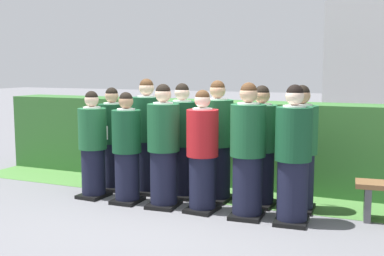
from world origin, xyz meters
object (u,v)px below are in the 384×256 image
(student_in_red_blazer, at_px, (202,154))
(student_rear_row_2, at_px, (182,143))
(student_front_row_0, at_px, (93,147))
(student_rear_row_3, at_px, (217,144))
(student_rear_row_5, at_px, (300,151))
(student_front_row_5, at_px, (293,158))
(student_rear_row_4, at_px, (261,149))
(student_rear_row_0, at_px, (113,141))
(student_rear_row_1, at_px, (147,139))
(student_front_row_1, at_px, (127,151))
(student_front_row_2, at_px, (164,149))
(student_front_row_4, at_px, (248,154))

(student_in_red_blazer, xyz_separation_m, student_rear_row_2, (-0.53, 0.54, 0.03))
(student_front_row_0, xyz_separation_m, student_rear_row_3, (1.69, 0.56, 0.08))
(student_rear_row_5, bearing_deg, student_front_row_0, -169.66)
(student_front_row_5, height_order, student_rear_row_3, student_rear_row_3)
(student_rear_row_3, bearing_deg, student_rear_row_4, -1.81)
(student_front_row_5, xyz_separation_m, student_rear_row_2, (-1.71, 0.57, -0.01))
(student_front_row_5, relative_size, student_rear_row_0, 1.07)
(student_in_red_blazer, distance_m, student_rear_row_0, 1.78)
(student_rear_row_1, bearing_deg, student_rear_row_0, -176.23)
(student_front_row_1, bearing_deg, student_front_row_2, 1.66)
(student_front_row_0, height_order, student_front_row_4, student_front_row_4)
(student_front_row_1, height_order, student_rear_row_4, student_rear_row_4)
(student_rear_row_3, xyz_separation_m, student_rear_row_4, (0.63, -0.02, -0.03))
(student_rear_row_0, relative_size, student_rear_row_1, 0.92)
(student_in_red_blazer, relative_size, student_rear_row_1, 0.93)
(student_rear_row_3, xyz_separation_m, student_rear_row_5, (1.16, -0.04, -0.02))
(student_front_row_2, relative_size, student_front_row_5, 0.99)
(student_rear_row_0, relative_size, student_rear_row_3, 0.93)
(student_rear_row_4, bearing_deg, student_in_red_blazer, -138.57)
(student_front_row_1, xyz_separation_m, student_front_row_5, (2.29, 0.00, 0.07))
(student_front_row_1, height_order, student_rear_row_2, student_rear_row_2)
(student_front_row_4, xyz_separation_m, student_front_row_5, (0.56, -0.01, -0.01))
(student_front_row_2, height_order, student_rear_row_0, student_front_row_2)
(student_front_row_1, xyz_separation_m, student_rear_row_3, (1.10, 0.60, 0.08))
(student_rear_row_5, bearing_deg, student_rear_row_4, 178.27)
(student_rear_row_5, bearing_deg, student_in_red_blazer, -155.11)
(student_front_row_4, height_order, student_rear_row_4, student_front_row_4)
(student_rear_row_4, xyz_separation_m, student_rear_row_5, (0.53, -0.02, 0.01))
(student_in_red_blazer, bearing_deg, student_front_row_2, -178.54)
(student_rear_row_4, bearing_deg, student_rear_row_0, -179.57)
(student_rear_row_0, relative_size, student_rear_row_4, 0.96)
(student_front_row_0, xyz_separation_m, student_in_red_blazer, (1.70, -0.01, 0.02))
(student_front_row_2, relative_size, student_front_row_4, 0.98)
(student_rear_row_5, bearing_deg, student_rear_row_2, 179.71)
(student_front_row_0, relative_size, student_front_row_2, 0.93)
(student_front_row_0, height_order, student_front_row_5, student_front_row_5)
(student_in_red_blazer, bearing_deg, student_front_row_4, -1.21)
(student_front_row_0, relative_size, student_rear_row_2, 0.93)
(student_in_red_blazer, xyz_separation_m, student_rear_row_4, (0.63, 0.55, 0.02))
(student_front_row_1, bearing_deg, student_in_red_blazer, 1.56)
(student_front_row_1, xyz_separation_m, student_in_red_blazer, (1.11, 0.03, 0.02))
(student_front_row_0, xyz_separation_m, student_rear_row_2, (1.17, 0.53, 0.05))
(student_front_row_1, bearing_deg, student_front_row_0, 175.69)
(student_rear_row_3, relative_size, student_rear_row_4, 1.04)
(student_front_row_2, distance_m, student_in_red_blazer, 0.56)
(student_rear_row_3, distance_m, student_rear_row_4, 0.64)
(student_in_red_blazer, height_order, student_rear_row_5, student_rear_row_5)
(student_rear_row_3, height_order, student_rear_row_4, student_rear_row_3)
(student_front_row_5, bearing_deg, student_front_row_4, 178.65)
(student_front_row_4, distance_m, student_front_row_5, 0.56)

